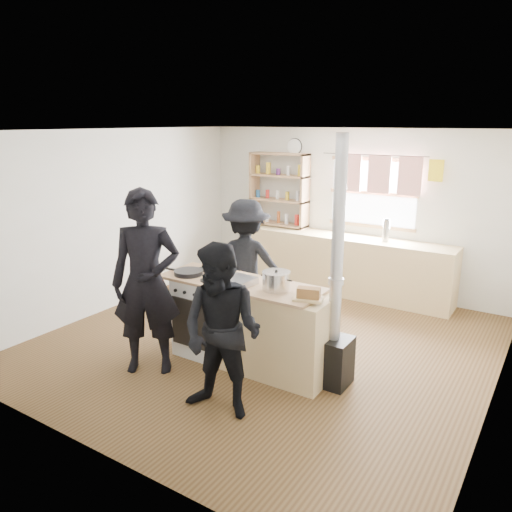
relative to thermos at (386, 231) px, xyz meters
name	(u,v)px	position (x,y,z in m)	size (l,w,h in m)	color
ground	(266,343)	(-0.67, -2.22, -1.06)	(5.00, 5.00, 0.01)	brown
back_counter	(341,264)	(-0.67, 0.00, -0.61)	(3.40, 0.55, 0.90)	#D2B67F
shelving_unit	(279,189)	(-1.87, 0.12, 0.45)	(1.00, 0.28, 1.20)	tan
thermos	(386,231)	(0.00, 0.00, 0.00)	(0.10, 0.10, 0.32)	silver
cooking_island	(251,324)	(-0.53, -2.77, -0.59)	(1.97, 0.64, 0.93)	silver
skillet_greens	(188,272)	(-1.30, -2.88, -0.10)	(0.33, 0.33, 0.05)	black
roast_tray	(239,281)	(-0.63, -2.84, -0.09)	(0.33, 0.31, 0.07)	silver
stockpot_stove	(221,265)	(-1.04, -2.61, -0.04)	(0.24, 0.24, 0.19)	silver
stockpot_counter	(276,281)	(-0.21, -2.79, -0.03)	(0.29, 0.29, 0.22)	silver
bread_board	(309,295)	(0.20, -2.87, -0.08)	(0.33, 0.27, 0.12)	tan
flue_heater	(334,324)	(0.40, -2.68, -0.41)	(0.35, 0.35, 2.50)	black
person_near_left	(146,283)	(-1.39, -3.45, -0.08)	(0.71, 0.47, 1.96)	black
person_near_right	(222,332)	(-0.22, -3.71, -0.26)	(0.78, 0.61, 1.60)	black
person_far	(246,264)	(-1.19, -1.87, -0.23)	(1.07, 0.62, 1.66)	black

